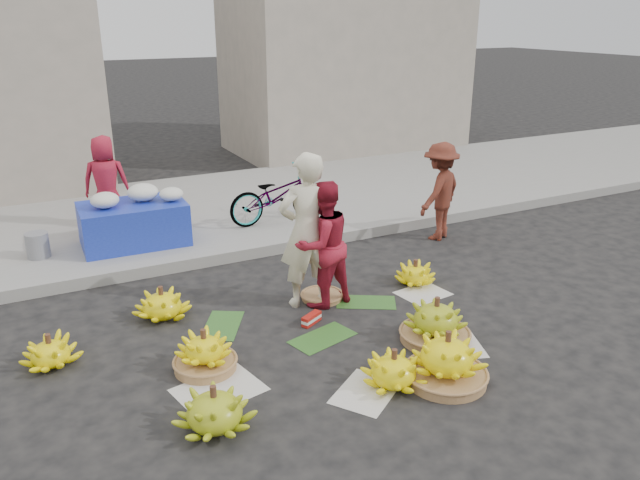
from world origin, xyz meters
name	(u,v)px	position (x,y,z in m)	size (l,w,h in m)	color
ground	(322,327)	(0.00, 0.00, 0.00)	(80.00, 80.00, 0.00)	black
curb	(246,251)	(0.00, 2.20, 0.07)	(40.00, 0.25, 0.15)	gray
sidewalk	(200,210)	(0.00, 4.30, 0.06)	(40.00, 4.00, 0.12)	gray
building_right	(344,37)	(4.50, 7.70, 2.50)	(5.00, 3.00, 5.00)	#9E9182
newspaper_scatter	(362,364)	(0.00, -0.80, 0.00)	(3.20, 1.80, 0.00)	silver
banana_leaves	(305,321)	(-0.10, 0.20, 0.00)	(2.00, 1.00, 0.00)	#24541C
banana_bunch_0	(205,353)	(-1.30, -0.23, 0.17)	(0.56, 0.56, 0.40)	olive
banana_bunch_1	(214,410)	(-1.49, -1.08, 0.17)	(0.72, 0.72, 0.37)	#819D16
banana_bunch_2	(447,360)	(0.51, -1.36, 0.21)	(0.80, 0.80, 0.48)	olive
banana_bunch_3	(394,370)	(0.07, -1.21, 0.15)	(0.64, 0.64, 0.35)	#FFF00C
banana_bunch_4	(436,322)	(0.86, -0.73, 0.20)	(0.69, 0.69, 0.46)	olive
banana_bunch_5	(415,273)	(1.48, 0.48, 0.13)	(0.58, 0.58, 0.30)	#FFF00C
banana_bunch_6	(50,352)	(-2.53, 0.48, 0.13)	(0.54, 0.54, 0.31)	#FFF00C
banana_bunch_7	(162,304)	(-1.40, 0.96, 0.15)	(0.74, 0.74, 0.35)	#FFF00C
basket_spare	(322,296)	(0.31, 0.61, 0.03)	(0.46, 0.46, 0.05)	olive
incense_stack	(311,319)	(-0.06, 0.12, 0.06)	(0.25, 0.08, 0.10)	#B01912
vendor_cream	(307,231)	(0.11, 0.58, 0.85)	(0.62, 0.41, 1.70)	#EBE4C5
vendor_red	(323,244)	(0.26, 0.50, 0.70)	(0.68, 0.53, 1.39)	#B51B2F
man_striped	(440,191)	(2.69, 1.66, 0.69)	(0.89, 0.51, 1.37)	#9E331C
flower_table	(134,221)	(-1.24, 3.03, 0.44)	(1.36, 0.87, 0.78)	#192BA6
grey_bucket	(38,245)	(-2.44, 3.09, 0.28)	(0.28, 0.28, 0.32)	slate
flower_vendor	(106,181)	(-1.41, 3.98, 0.77)	(0.64, 0.42, 1.31)	#B51B2F
bicycle	(277,195)	(0.83, 3.06, 0.52)	(1.52, 0.53, 0.80)	gray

